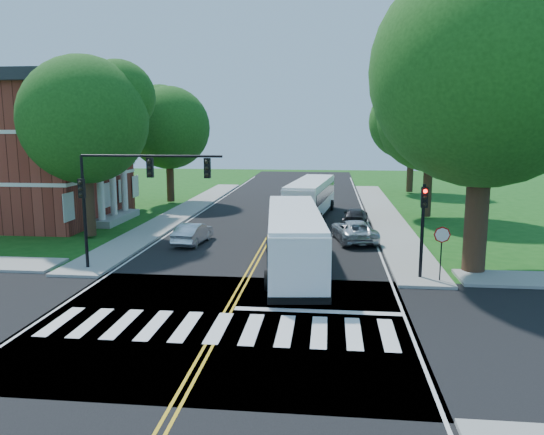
# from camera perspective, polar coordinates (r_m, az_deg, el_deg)

# --- Properties ---
(ground) EXTENTS (140.00, 140.00, 0.00)m
(ground) POSITION_cam_1_polar(r_m,az_deg,el_deg) (20.00, -5.44, -11.23)
(ground) COLOR #144B12
(ground) RESTS_ON ground
(road) EXTENTS (14.00, 96.00, 0.01)m
(road) POSITION_cam_1_polar(r_m,az_deg,el_deg) (37.17, 0.13, -1.30)
(road) COLOR black
(road) RESTS_ON ground
(cross_road) EXTENTS (60.00, 12.00, 0.01)m
(cross_road) POSITION_cam_1_polar(r_m,az_deg,el_deg) (20.00, -5.44, -11.21)
(cross_road) COLOR black
(cross_road) RESTS_ON ground
(center_line) EXTENTS (0.36, 70.00, 0.01)m
(center_line) POSITION_cam_1_polar(r_m,az_deg,el_deg) (41.08, 0.72, -0.22)
(center_line) COLOR gold
(center_line) RESTS_ON road
(edge_line_w) EXTENTS (0.12, 70.00, 0.01)m
(edge_line_w) POSITION_cam_1_polar(r_m,az_deg,el_deg) (42.27, -8.50, -0.04)
(edge_line_w) COLOR silver
(edge_line_w) RESTS_ON road
(edge_line_e) EXTENTS (0.12, 70.00, 0.01)m
(edge_line_e) POSITION_cam_1_polar(r_m,az_deg,el_deg) (41.01, 10.22, -0.39)
(edge_line_e) COLOR silver
(edge_line_e) RESTS_ON road
(crosswalk) EXTENTS (12.60, 3.00, 0.01)m
(crosswalk) POSITION_cam_1_polar(r_m,az_deg,el_deg) (19.54, -5.74, -11.70)
(crosswalk) COLOR silver
(crosswalk) RESTS_ON road
(stop_bar) EXTENTS (6.60, 0.40, 0.01)m
(stop_bar) POSITION_cam_1_polar(r_m,az_deg,el_deg) (21.12, 4.94, -10.01)
(stop_bar) COLOR silver
(stop_bar) RESTS_ON road
(sidewalk_nw) EXTENTS (2.60, 40.00, 0.15)m
(sidewalk_nw) POSITION_cam_1_polar(r_m,az_deg,el_deg) (45.50, -9.38, 0.71)
(sidewalk_nw) COLOR gray
(sidewalk_nw) RESTS_ON ground
(sidewalk_ne) EXTENTS (2.60, 40.00, 0.15)m
(sidewalk_ne) POSITION_cam_1_polar(r_m,az_deg,el_deg) (44.07, 11.90, 0.34)
(sidewalk_ne) COLOR gray
(sidewalk_ne) RESTS_ON ground
(tree_ne_big) EXTENTS (10.80, 10.80, 14.91)m
(tree_ne_big) POSITION_cam_1_polar(r_m,az_deg,el_deg) (27.34, 22.03, 14.27)
(tree_ne_big) COLOR #321D14
(tree_ne_big) RESTS_ON ground
(tree_west_near) EXTENTS (8.00, 8.00, 11.40)m
(tree_west_near) POSITION_cam_1_polar(r_m,az_deg,el_deg) (35.74, -19.55, 9.83)
(tree_west_near) COLOR #321D14
(tree_west_near) RESTS_ON ground
(tree_west_far) EXTENTS (7.60, 7.60, 10.67)m
(tree_west_far) POSITION_cam_1_polar(r_m,az_deg,el_deg) (50.51, -11.06, 9.44)
(tree_west_far) COLOR #321D14
(tree_west_far) RESTS_ON ground
(tree_east_mid) EXTENTS (8.40, 8.40, 11.93)m
(tree_east_mid) POSITION_cam_1_polar(r_m,az_deg,el_deg) (42.96, 16.72, 10.32)
(tree_east_mid) COLOR #321D14
(tree_east_mid) RESTS_ON ground
(tree_east_far) EXTENTS (7.20, 7.20, 10.34)m
(tree_east_far) POSITION_cam_1_polar(r_m,az_deg,el_deg) (58.91, 14.83, 9.19)
(tree_east_far) COLOR #321D14
(tree_east_far) RESTS_ON ground
(signal_nw) EXTENTS (7.15, 0.46, 5.66)m
(signal_nw) POSITION_cam_1_polar(r_m,az_deg,el_deg) (26.69, -15.21, 3.47)
(signal_nw) COLOR black
(signal_nw) RESTS_ON ground
(signal_ne) EXTENTS (0.30, 0.46, 4.40)m
(signal_ne) POSITION_cam_1_polar(r_m,az_deg,el_deg) (25.44, 15.94, -0.07)
(signal_ne) COLOR black
(signal_ne) RESTS_ON ground
(stop_sign) EXTENTS (0.76, 0.08, 2.53)m
(stop_sign) POSITION_cam_1_polar(r_m,az_deg,el_deg) (25.32, 17.80, -2.37)
(stop_sign) COLOR black
(stop_sign) RESTS_ON ground
(bus_lead) EXTENTS (3.75, 11.89, 3.02)m
(bus_lead) POSITION_cam_1_polar(r_m,az_deg,el_deg) (26.51, 2.38, -2.30)
(bus_lead) COLOR white
(bus_lead) RESTS_ON road
(bus_follow) EXTENTS (3.82, 11.54, 2.93)m
(bus_follow) POSITION_cam_1_polar(r_m,az_deg,el_deg) (42.15, 4.17, 2.13)
(bus_follow) COLOR white
(bus_follow) RESTS_ON road
(hatchback) EXTENTS (1.75, 4.07, 1.30)m
(hatchback) POSITION_cam_1_polar(r_m,az_deg,el_deg) (32.94, -8.53, -1.69)
(hatchback) COLOR silver
(hatchback) RESTS_ON road
(suv) EXTENTS (3.11, 5.23, 1.36)m
(suv) POSITION_cam_1_polar(r_m,az_deg,el_deg) (33.62, 8.78, -1.41)
(suv) COLOR silver
(suv) RESTS_ON road
(dark_sedan) EXTENTS (2.11, 4.36, 1.22)m
(dark_sedan) POSITION_cam_1_polar(r_m,az_deg,el_deg) (39.21, 8.96, 0.08)
(dark_sedan) COLOR black
(dark_sedan) RESTS_ON road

